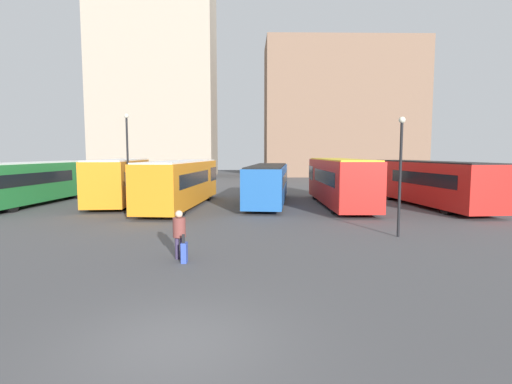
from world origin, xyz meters
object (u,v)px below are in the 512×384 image
object	(u,v)px
bus_3	(268,182)
bus_4	(339,180)
bus_5	(428,181)
suitcase	(184,252)
lamp_post_0	(128,156)
bus_0	(35,181)
bus_1	(120,180)
traveler	(179,230)
lamp_post_1	(400,166)
bus_2	(181,182)

from	to	relation	value
bus_3	bus_4	size ratio (longest dim) A/B	1.00
bus_5	suitcase	size ratio (longest dim) A/B	12.88
lamp_post_0	suitcase	bearing A→B (deg)	-65.17
bus_0	bus_1	distance (m)	5.99
traveler	lamp_post_1	size ratio (longest dim) A/B	0.33
lamp_post_1	bus_1	bearing A→B (deg)	143.59
bus_1	lamp_post_1	size ratio (longest dim) A/B	1.89
bus_4	lamp_post_0	world-z (taller)	lamp_post_0
bus_0	bus_3	distance (m)	16.65
bus_2	bus_5	bearing A→B (deg)	-83.91
bus_1	bus_2	world-z (taller)	bus_1
traveler	lamp_post_0	distance (m)	11.89
suitcase	bus_0	bearing A→B (deg)	42.01
bus_0	bus_2	world-z (taller)	bus_2
traveler	suitcase	world-z (taller)	traveler
lamp_post_0	bus_4	bearing A→B (deg)	14.25
bus_3	traveler	world-z (taller)	bus_3
suitcase	lamp_post_1	world-z (taller)	lamp_post_1
bus_0	suitcase	size ratio (longest dim) A/B	12.81
bus_1	lamp_post_0	world-z (taller)	lamp_post_0
bus_2	bus_3	distance (m)	6.21
bus_1	suitcase	bearing A→B (deg)	-159.77
bus_3	lamp_post_0	distance (m)	10.03
bus_5	bus_0	bearing A→B (deg)	81.61
traveler	bus_0	bearing A→B (deg)	42.35
bus_2	bus_4	distance (m)	10.88
suitcase	lamp_post_1	distance (m)	9.92
bus_5	lamp_post_1	bearing A→B (deg)	144.59
bus_0	bus_3	bearing A→B (deg)	-84.21
traveler	lamp_post_1	world-z (taller)	lamp_post_1
bus_5	lamp_post_1	size ratio (longest dim) A/B	2.45
bus_1	suitcase	xyz separation A→B (m)	(7.11, -15.63, -1.38)
suitcase	bus_3	bearing A→B (deg)	-10.72
bus_5	suitcase	xyz separation A→B (m)	(-14.54, -14.24, -1.34)
bus_0	bus_4	distance (m)	21.55
bus_5	traveler	bearing A→B (deg)	127.44
bus_3	lamp_post_0	size ratio (longest dim) A/B	1.99
traveler	bus_4	bearing A→B (deg)	-29.74
bus_2	lamp_post_0	bearing A→B (deg)	145.50
lamp_post_0	traveler	bearing A→B (deg)	-65.26
bus_0	suitcase	bearing A→B (deg)	-134.56
bus_4	bus_3	bearing A→B (deg)	76.33
bus_1	bus_5	distance (m)	21.70
bus_0	bus_5	distance (m)	27.68
bus_5	traveler	distance (m)	20.21
bus_4	bus_1	bearing A→B (deg)	86.43
bus_1	lamp_post_1	bearing A→B (deg)	-130.65
bus_1	lamp_post_0	xyz separation A→B (m)	(2.01, -4.61, 1.77)
bus_5	lamp_post_1	distance (m)	11.89
bus_3	suitcase	world-z (taller)	bus_3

